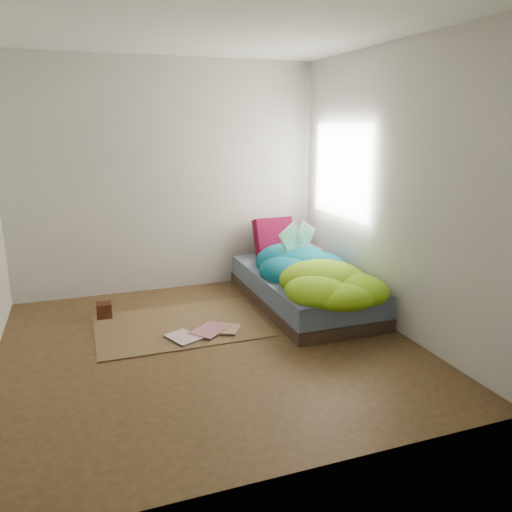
{
  "coord_description": "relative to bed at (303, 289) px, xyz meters",
  "views": [
    {
      "loc": [
        -0.98,
        -3.92,
        1.89
      ],
      "look_at": [
        0.7,
        0.75,
        0.57
      ],
      "focal_mm": 35.0,
      "sensor_mm": 36.0,
      "label": 1
    }
  ],
  "objects": [
    {
      "name": "floor_book_a",
      "position": [
        -1.52,
        -0.55,
        -0.14
      ],
      "size": [
        0.33,
        0.37,
        0.02
      ],
      "primitive_type": "imported",
      "rotation": [
        0.0,
        0.0,
        0.41
      ],
      "color": "white",
      "rests_on": "rug"
    },
    {
      "name": "ground",
      "position": [
        -1.22,
        -0.72,
        -0.17
      ],
      "size": [
        3.5,
        3.5,
        0.0
      ],
      "primitive_type": "cube",
      "color": "#433219",
      "rests_on": "ground"
    },
    {
      "name": "duvet",
      "position": [
        0.0,
        -0.22,
        0.34
      ],
      "size": [
        0.96,
        1.84,
        0.34
      ],
      "primitive_type": null,
      "color": "#075578",
      "rests_on": "bed"
    },
    {
      "name": "room_walls",
      "position": [
        -1.21,
        -0.71,
        1.46
      ],
      "size": [
        3.54,
        3.54,
        2.62
      ],
      "color": "silver",
      "rests_on": "ground"
    },
    {
      "name": "floor_book_b",
      "position": [
        -1.23,
        -0.35,
        -0.14
      ],
      "size": [
        0.42,
        0.41,
        0.03
      ],
      "primitive_type": "imported",
      "rotation": [
        0.0,
        0.0,
        -0.87
      ],
      "color": "#C4717B",
      "rests_on": "rug"
    },
    {
      "name": "wooden_box",
      "position": [
        -2.05,
        0.29,
        -0.08
      ],
      "size": [
        0.15,
        0.15,
        0.15
      ],
      "primitive_type": "cube",
      "rotation": [
        0.0,
        0.0,
        -0.04
      ],
      "color": "#34100B",
      "rests_on": "rug"
    },
    {
      "name": "pillow_floral",
      "position": [
        0.19,
        0.63,
        0.24
      ],
      "size": [
        0.66,
        0.53,
        0.13
      ],
      "primitive_type": "cube",
      "rotation": [
        0.0,
        0.0,
        0.35
      ],
      "color": "white",
      "rests_on": "bed"
    },
    {
      "name": "pillow_magenta",
      "position": [
        -0.03,
        0.77,
        0.41
      ],
      "size": [
        0.47,
        0.17,
        0.47
      ],
      "primitive_type": "cube",
      "rotation": [
        0.0,
        0.0,
        0.05
      ],
      "color": "#450427",
      "rests_on": "bed"
    },
    {
      "name": "open_book",
      "position": [
        0.0,
        0.16,
        0.64
      ],
      "size": [
        0.42,
        0.23,
        0.25
      ],
      "primitive_type": null,
      "rotation": [
        0.0,
        0.0,
        0.34
      ],
      "color": "green",
      "rests_on": "duvet"
    },
    {
      "name": "rug",
      "position": [
        -1.37,
        -0.17,
        -0.16
      ],
      "size": [
        1.6,
        1.1,
        0.01
      ],
      "primitive_type": "cube",
      "color": "brown",
      "rests_on": "ground"
    },
    {
      "name": "floor_book_c",
      "position": [
        -1.1,
        -0.53,
        -0.14
      ],
      "size": [
        0.41,
        0.38,
        0.03
      ],
      "primitive_type": "imported",
      "rotation": [
        0.0,
        0.0,
        1.04
      ],
      "color": "tan",
      "rests_on": "rug"
    },
    {
      "name": "bed",
      "position": [
        0.0,
        0.0,
        0.0
      ],
      "size": [
        1.0,
        2.0,
        0.34
      ],
      "color": "#33271C",
      "rests_on": "ground"
    }
  ]
}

